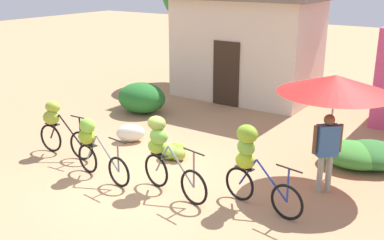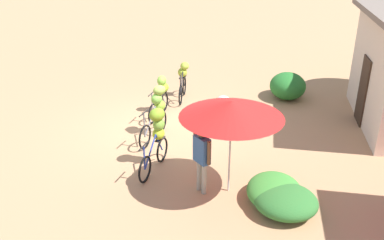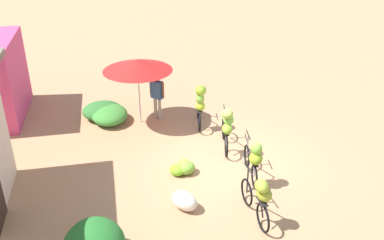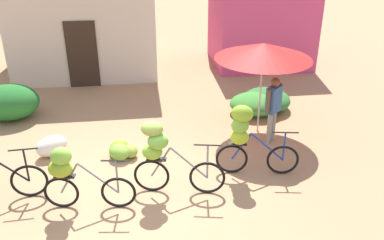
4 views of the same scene
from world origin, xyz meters
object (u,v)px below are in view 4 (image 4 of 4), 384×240
(market_umbrella, at_px, (263,51))
(bicycle_by_shop, at_px, (246,134))
(shop_pink, at_px, (260,25))
(produce_sack, at_px, (52,146))
(building_low, at_px, (84,22))
(bicycle_center_loaded, at_px, (163,152))
(person_vendor, at_px, (273,104))
(bicycle_near_pile, at_px, (71,174))
(banana_pile_on_ground, at_px, (122,150))

(market_umbrella, relative_size, bicycle_by_shop, 1.34)
(shop_pink, bearing_deg, produce_sack, -136.94)
(building_low, xyz_separation_m, bicycle_center_loaded, (2.01, -7.08, -0.84))
(building_low, relative_size, person_vendor, 3.16)
(bicycle_near_pile, xyz_separation_m, bicycle_by_shop, (3.21, 0.69, 0.18))
(person_vendor, bearing_deg, shop_pink, 77.25)
(shop_pink, height_order, bicycle_center_loaded, shop_pink)
(market_umbrella, height_order, person_vendor, market_umbrella)
(building_low, xyz_separation_m, bicycle_by_shop, (3.64, -6.66, -0.81))
(person_vendor, bearing_deg, produce_sack, 179.86)
(shop_pink, bearing_deg, person_vendor, -102.75)
(bicycle_by_shop, bearing_deg, produce_sack, 162.40)
(building_low, bearing_deg, banana_pile_on_ground, -78.01)
(bicycle_center_loaded, xyz_separation_m, person_vendor, (2.56, 1.65, 0.09))
(shop_pink, height_order, produce_sack, shop_pink)
(market_umbrella, bearing_deg, bicycle_center_loaded, -137.28)
(person_vendor, bearing_deg, bicycle_near_pile, -155.04)
(banana_pile_on_ground, distance_m, person_vendor, 3.47)
(shop_pink, distance_m, bicycle_near_pile, 9.47)
(market_umbrella, relative_size, produce_sack, 3.14)
(bicycle_center_loaded, bearing_deg, building_low, 105.87)
(building_low, xyz_separation_m, produce_sack, (-0.30, -5.41, -1.48))
(bicycle_near_pile, relative_size, produce_sack, 2.31)
(shop_pink, bearing_deg, market_umbrella, -105.53)
(bicycle_by_shop, distance_m, produce_sack, 4.19)
(shop_pink, relative_size, banana_pile_on_ground, 3.68)
(person_vendor, bearing_deg, bicycle_by_shop, -126.95)
(bicycle_center_loaded, relative_size, person_vendor, 1.08)
(produce_sack, relative_size, person_vendor, 0.45)
(building_low, bearing_deg, person_vendor, -49.84)
(bicycle_near_pile, xyz_separation_m, person_vendor, (4.15, 1.93, 0.24))
(market_umbrella, distance_m, person_vendor, 1.20)
(shop_pink, xyz_separation_m, bicycle_by_shop, (-2.24, -7.03, -0.44))
(shop_pink, bearing_deg, building_low, -176.42)
(market_umbrella, xyz_separation_m, banana_pile_on_ground, (-3.24, -0.83, -1.83))
(building_low, bearing_deg, bicycle_near_pile, -86.65)
(building_low, relative_size, bicycle_center_loaded, 2.93)
(bicycle_by_shop, height_order, produce_sack, bicycle_by_shop)
(bicycle_near_pile, height_order, banana_pile_on_ground, bicycle_near_pile)
(bicycle_by_shop, bearing_deg, building_low, 118.68)
(shop_pink, xyz_separation_m, produce_sack, (-6.18, -5.78, -1.11))
(building_low, height_order, bicycle_center_loaded, building_low)
(market_umbrella, bearing_deg, shop_pink, 74.47)
(shop_pink, relative_size, bicycle_center_loaded, 1.90)
(building_low, distance_m, banana_pile_on_ground, 5.99)
(produce_sack, bearing_deg, market_umbrella, 6.94)
(banana_pile_on_ground, bearing_deg, bicycle_near_pile, -114.52)
(banana_pile_on_ground, bearing_deg, building_low, 101.99)
(shop_pink, xyz_separation_m, banana_pile_on_ground, (-4.68, -6.03, -1.18))
(shop_pink, xyz_separation_m, person_vendor, (-1.31, -5.79, -0.39))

